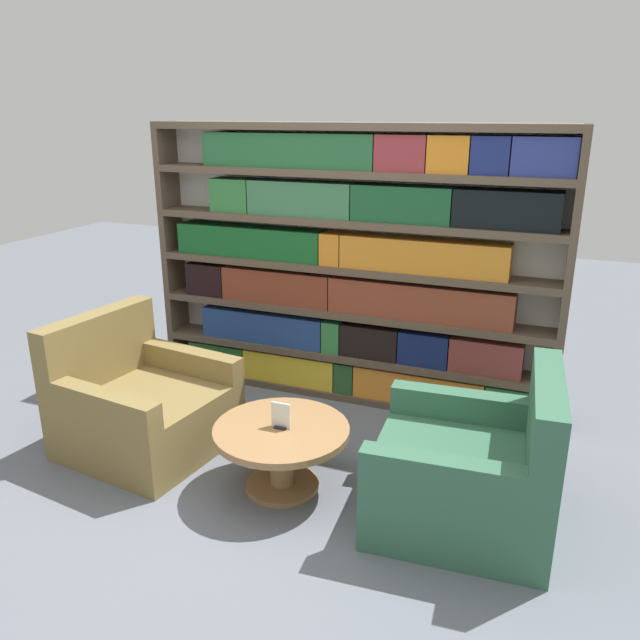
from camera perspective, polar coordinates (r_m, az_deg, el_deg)
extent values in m
plane|color=slate|center=(3.62, -5.43, -15.74)|extent=(14.00, 14.00, 0.00)
cube|color=silver|center=(4.55, 3.12, 5.16)|extent=(2.96, 0.05, 1.97)
cube|color=brown|center=(5.09, -13.15, 6.14)|extent=(0.05, 0.30, 1.97)
cube|color=brown|center=(4.21, 21.68, 2.74)|extent=(0.05, 0.30, 1.97)
cube|color=brown|center=(4.76, 2.44, -6.46)|extent=(2.86, 0.30, 0.05)
cube|color=brown|center=(4.64, 2.49, -3.07)|extent=(2.86, 0.30, 0.05)
cube|color=brown|center=(4.53, 2.54, 0.79)|extent=(2.86, 0.30, 0.05)
cube|color=brown|center=(4.44, 2.60, 4.82)|extent=(2.86, 0.30, 0.05)
cube|color=brown|center=(4.37, 2.67, 8.99)|extent=(2.86, 0.30, 0.05)
cube|color=brown|center=(4.33, 2.73, 13.27)|extent=(2.86, 0.30, 0.05)
cube|color=brown|center=(4.31, 2.80, 17.28)|extent=(2.86, 0.30, 0.05)
cube|color=#235823|center=(5.10, -8.99, -3.20)|extent=(0.48, 0.20, 0.23)
cube|color=gold|center=(4.83, -2.59, -4.25)|extent=(0.74, 0.20, 0.23)
cube|color=#274F2A|center=(4.67, 2.49, -5.04)|extent=(0.14, 0.20, 0.23)
cube|color=orange|center=(4.54, 9.01, -6.00)|extent=(0.93, 0.20, 0.23)
cube|color=#2D6735|center=(4.47, 17.14, -7.09)|extent=(0.34, 0.20, 0.23)
cube|color=navy|center=(4.81, -5.04, -0.51)|extent=(0.99, 0.20, 0.23)
cube|color=#31773D|center=(4.59, 1.32, -1.37)|extent=(0.13, 0.20, 0.23)
cube|color=black|center=(4.51, 4.72, -1.83)|extent=(0.42, 0.20, 0.23)
cube|color=#131E4C|center=(4.42, 9.58, -2.46)|extent=(0.35, 0.20, 0.23)
cube|color=brown|center=(4.36, 14.98, -3.15)|extent=(0.48, 0.20, 0.23)
cube|color=black|center=(4.94, -10.04, 3.81)|extent=(0.31, 0.20, 0.25)
cube|color=brown|center=(4.66, -3.81, 3.18)|extent=(0.85, 0.20, 0.25)
cube|color=brown|center=(4.32, 9.10, 1.75)|extent=(1.27, 0.20, 0.25)
cube|color=#165525|center=(4.68, -6.33, 7.17)|extent=(1.15, 0.20, 0.22)
cube|color=orange|center=(4.42, 1.24, 6.59)|extent=(0.15, 0.20, 0.22)
cube|color=orange|center=(4.24, 9.47, 5.84)|extent=(1.13, 0.20, 0.22)
cube|color=#2D6D35|center=(4.69, -7.86, 11.28)|extent=(0.30, 0.20, 0.24)
cube|color=#356B46|center=(4.45, -1.66, 11.05)|extent=(0.77, 0.20, 0.24)
cube|color=#194D2A|center=(4.22, 7.56, 10.49)|extent=(0.67, 0.20, 0.24)
cube|color=black|center=(4.11, 16.74, 9.66)|extent=(0.65, 0.20, 0.24)
cube|color=#215730|center=(4.46, -2.86, 15.24)|extent=(1.26, 0.20, 0.23)
cube|color=maroon|center=(4.19, 7.58, 14.89)|extent=(0.33, 0.20, 0.23)
cube|color=#C7711D|center=(4.12, 11.82, 14.62)|extent=(0.26, 0.20, 0.23)
cube|color=navy|center=(4.09, 15.42, 14.32)|extent=(0.23, 0.20, 0.23)
cube|color=navy|center=(4.06, 19.89, 13.88)|extent=(0.37, 0.20, 0.23)
cube|color=olive|center=(4.12, -15.46, -8.75)|extent=(0.99, 0.97, 0.39)
cube|color=olive|center=(4.21, -19.60, -2.34)|extent=(0.25, 0.87, 0.45)
cube|color=olive|center=(3.73, -19.02, -7.41)|extent=(0.76, 0.22, 0.16)
cube|color=olive|center=(4.20, -11.58, -3.74)|extent=(0.76, 0.22, 0.16)
cube|color=#336047|center=(3.43, 12.68, -14.47)|extent=(0.94, 0.92, 0.39)
cube|color=#336047|center=(3.22, 19.89, -8.84)|extent=(0.20, 0.87, 0.45)
cube|color=#336047|center=(3.62, 12.46, -7.57)|extent=(0.75, 0.17, 0.16)
cube|color=#336047|center=(2.97, 10.95, -13.68)|extent=(0.75, 0.17, 0.16)
cylinder|color=olive|center=(3.60, -3.50, -12.72)|extent=(0.14, 0.14, 0.34)
cylinder|color=olive|center=(3.68, -3.45, -14.79)|extent=(0.42, 0.42, 0.03)
cylinder|color=olive|center=(3.50, -3.56, -10.05)|extent=(0.76, 0.76, 0.04)
cube|color=black|center=(3.49, -3.57, -9.69)|extent=(0.07, 0.06, 0.01)
cube|color=silver|center=(3.46, -3.59, -8.69)|extent=(0.11, 0.01, 0.15)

